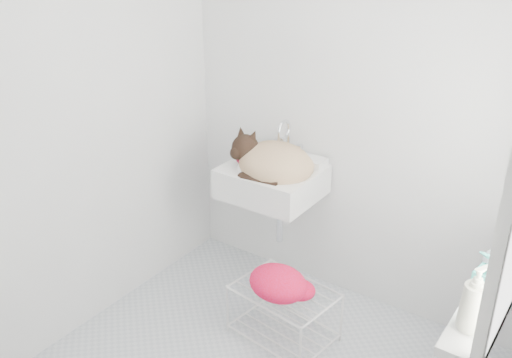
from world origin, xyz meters
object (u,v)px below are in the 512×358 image
Objects in this scene: sink at (272,168)px; bottle_c at (497,277)px; bottle_a at (469,329)px; bottle_b at (483,302)px; wire_rack at (284,315)px; cat at (272,163)px.

sink is 1.45m from bottle_c.
bottle_a is 0.19m from bottle_b.
bottle_b is 0.21m from bottle_c.
bottle_a reaches higher than sink.
bottle_a reaches higher than wire_rack.
sink is 3.01× the size of bottle_c.
bottle_b is at bearing -24.08° from sink.
sink is 0.05m from cat.
sink is at bearing 149.58° from bottle_a.
cat reaches higher than sink.
bottle_a is (1.39, -0.82, 0.00)m from sink.
bottle_c is (1.38, -0.39, -0.04)m from cat.
wire_rack is 2.41× the size of bottle_a.
bottle_a is at bearing -90.00° from bottle_c.
cat is at bearing 156.38° from bottle_b.
sink is 1.07× the size of cat.
bottle_b reaches higher than bottle_c.
bottle_c reaches higher than wire_rack.
wire_rack is at bearing 156.91° from bottle_a.
bottle_b is at bearing -15.38° from cat.
bottle_c is at bearing 90.00° from bottle_a.
bottle_b is (1.38, -0.60, -0.04)m from cat.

